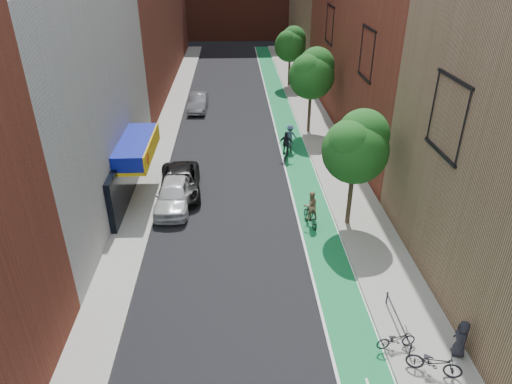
{
  "coord_description": "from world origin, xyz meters",
  "views": [
    {
      "loc": [
        -0.43,
        -10.78,
        13.42
      ],
      "look_at": [
        0.69,
        11.24,
        1.5
      ],
      "focal_mm": 32.0,
      "sensor_mm": 36.0,
      "label": 1
    }
  ],
  "objects": [
    {
      "name": "ground",
      "position": [
        0.0,
        0.0,
        0.0
      ],
      "size": [
        160.0,
        160.0,
        0.0
      ],
      "primitive_type": "plane",
      "color": "black",
      "rests_on": "ground"
    },
    {
      "name": "bike_lane",
      "position": [
        4.0,
        26.0,
        0.01
      ],
      "size": [
        2.0,
        68.0,
        0.01
      ],
      "primitive_type": "cube",
      "color": "#14732F",
      "rests_on": "ground"
    },
    {
      "name": "sidewalk_left",
      "position": [
        -6.0,
        26.0,
        0.07
      ],
      "size": [
        2.0,
        68.0,
        0.15
      ],
      "primitive_type": "cube",
      "color": "gray",
      "rests_on": "ground"
    },
    {
      "name": "sidewalk_right",
      "position": [
        6.5,
        26.0,
        0.07
      ],
      "size": [
        3.0,
        68.0,
        0.15
      ],
      "primitive_type": "cube",
      "color": "gray",
      "rests_on": "ground"
    },
    {
      "name": "building_left_white",
      "position": [
        -11.0,
        14.0,
        6.0
      ],
      "size": [
        8.0,
        20.0,
        12.0
      ],
      "primitive_type": "cube",
      "color": "silver",
      "rests_on": "ground"
    },
    {
      "name": "tree_near",
      "position": [
        5.65,
        10.02,
        4.66
      ],
      "size": [
        3.4,
        3.36,
        6.42
      ],
      "color": "#332619",
      "rests_on": "ground"
    },
    {
      "name": "tree_mid",
      "position": [
        5.65,
        24.02,
        4.89
      ],
      "size": [
        3.55,
        3.53,
        6.74
      ],
      "color": "#332619",
      "rests_on": "ground"
    },
    {
      "name": "tree_far",
      "position": [
        5.65,
        38.02,
        4.5
      ],
      "size": [
        3.3,
        3.25,
        6.21
      ],
      "color": "#332619",
      "rests_on": "ground"
    },
    {
      "name": "parked_car_white",
      "position": [
        -4.0,
        12.47,
        0.81
      ],
      "size": [
        2.05,
        4.83,
        1.63
      ],
      "primitive_type": "imported",
      "rotation": [
        0.0,
        0.0,
        -0.03
      ],
      "color": "silver",
      "rests_on": "ground"
    },
    {
      "name": "parked_car_black",
      "position": [
        -3.81,
        14.18,
        0.72
      ],
      "size": [
        2.79,
        5.38,
        1.45
      ],
      "primitive_type": "imported",
      "rotation": [
        0.0,
        0.0,
        0.08
      ],
      "color": "black",
      "rests_on": "ground"
    },
    {
      "name": "parked_car_silver",
      "position": [
        -3.7,
        30.28,
        0.75
      ],
      "size": [
        1.75,
        4.63,
        1.51
      ],
      "primitive_type": "imported",
      "rotation": [
        0.0,
        0.0,
        -0.03
      ],
      "color": "gray",
      "rests_on": "ground"
    },
    {
      "name": "cyclist_lane_near",
      "position": [
        3.58,
        10.14,
        0.82
      ],
      "size": [
        0.92,
        1.84,
        1.97
      ],
      "rotation": [
        0.0,
        0.0,
        3.39
      ],
      "color": "black",
      "rests_on": "ground"
    },
    {
      "name": "cyclist_lane_mid",
      "position": [
        3.2,
        18.81,
        0.81
      ],
      "size": [
        1.08,
        1.65,
        2.06
      ],
      "rotation": [
        0.0,
        0.0,
        2.9
      ],
      "color": "black",
      "rests_on": "ground"
    },
    {
      "name": "cyclist_lane_far",
      "position": [
        3.64,
        20.41,
        0.92
      ],
      "size": [
        1.1,
        1.5,
        1.99
      ],
      "rotation": [
        0.0,
        0.0,
        3.21
      ],
      "color": "black",
      "rests_on": "ground"
    },
    {
      "name": "parked_bike_near",
      "position": [
        6.35,
        0.03,
        0.65
      ],
      "size": [
        2.01,
        1.34,
        1.0
      ],
      "primitive_type": "imported",
      "rotation": [
        0.0,
        0.0,
        1.18
      ],
      "color": "black",
      "rests_on": "sidewalk_right"
    },
    {
      "name": "parked_bike_far",
      "position": [
        5.4,
        1.23,
        0.55
      ],
      "size": [
        1.58,
        0.72,
        0.8
      ],
      "primitive_type": "imported",
      "rotation": [
        0.0,
        0.0,
        1.7
      ],
      "color": "black",
      "rests_on": "sidewalk_right"
    },
    {
      "name": "pedestrian",
      "position": [
        7.6,
        0.8,
        0.91
      ],
      "size": [
        0.57,
        0.8,
        1.52
      ],
      "primitive_type": "imported",
      "rotation": [
        0.0,
        0.0,
        -1.7
      ],
      "color": "black",
      "rests_on": "sidewalk_right"
    }
  ]
}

